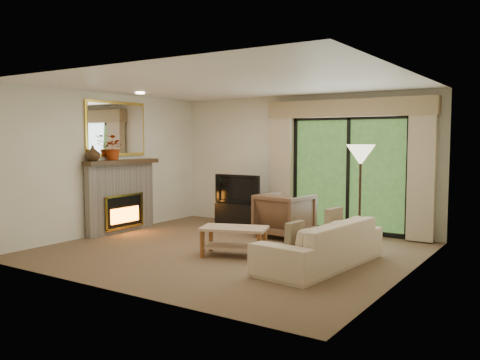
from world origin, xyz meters
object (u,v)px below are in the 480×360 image
Objects in this scene: sofa at (320,243)px; armchair at (285,215)px; coffee_table at (234,241)px; media_console at (240,215)px.

armchair is at bearing -131.97° from sofa.
coffee_table is (-1.34, -0.15, -0.10)m from sofa.
armchair is 0.40× the size of sofa.
armchair reaches higher than media_console.
media_console is 2.60m from coffee_table.
media_console is 1.40m from armchair.
sofa is at bearing -13.47° from coffee_table.
media_console is at bearing -121.32° from sofa.
sofa reaches higher than coffee_table.
sofa reaches higher than media_console.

